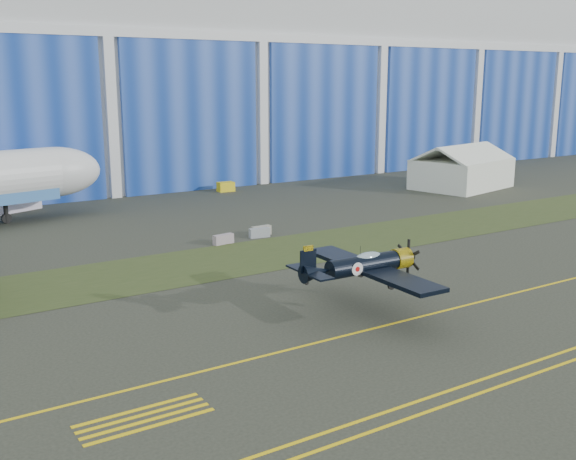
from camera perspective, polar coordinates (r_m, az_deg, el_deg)
ground at (r=46.66m, az=5.40°, el=-5.94°), size 260.00×260.00×0.00m
grass_median at (r=57.84m, az=-3.14°, el=-2.23°), size 260.00×10.00×0.02m
hangar at (r=110.01m, az=-18.58°, el=12.03°), size 220.00×45.70×30.00m
taxiway_centreline at (r=43.06m, az=9.52°, el=-7.66°), size 200.00×0.20×0.02m
edge_line_near at (r=37.13m, az=19.56°, el=-11.62°), size 80.00×0.20×0.02m
edge_line_far at (r=37.69m, az=18.35°, el=-11.16°), size 80.00×0.20×0.02m
hold_short_ladder at (r=31.88m, az=-12.08°, el=-15.30°), size 6.00×2.40×0.02m
warbird at (r=43.50m, az=6.41°, el=-2.94°), size 10.27×12.28×3.57m
tent at (r=97.25m, az=14.51°, el=5.25°), size 14.97×12.31×6.12m
shipping_container at (r=83.66m, az=-22.51°, el=2.43°), size 7.12×5.03×2.86m
tug at (r=91.93m, az=-5.29°, el=3.67°), size 2.27×1.49×1.28m
gse_box at (r=118.62m, az=16.41°, el=5.32°), size 3.15×2.21×1.71m
barrier_a at (r=62.27m, az=-5.49°, el=-0.79°), size 2.06×0.88×0.90m
barrier_b at (r=65.60m, az=-2.28°, el=-0.05°), size 2.02×0.68×0.90m
barrier_c at (r=64.66m, az=-2.43°, el=-0.24°), size 2.06×0.88×0.90m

